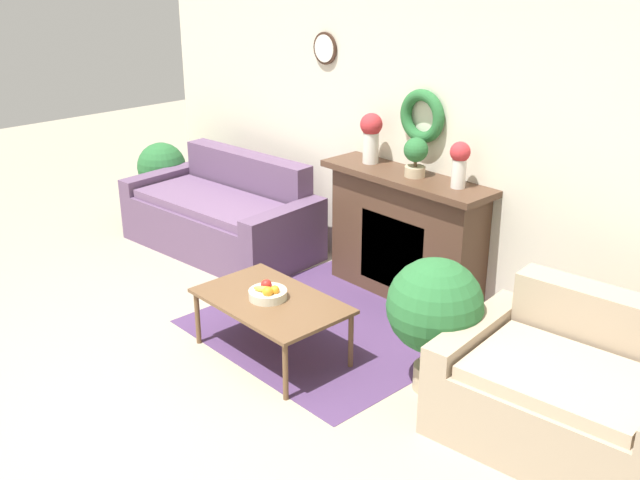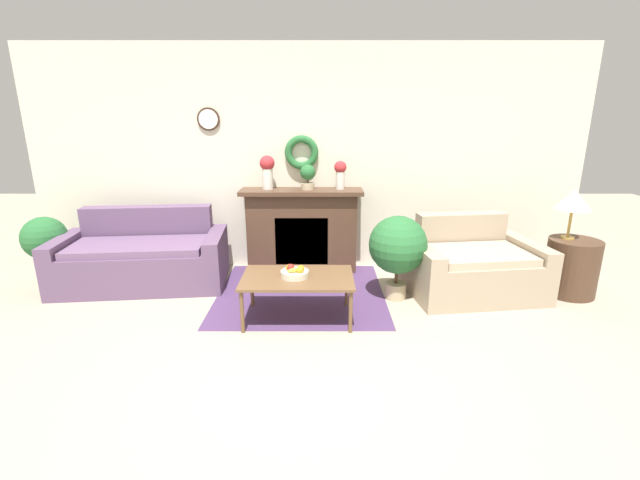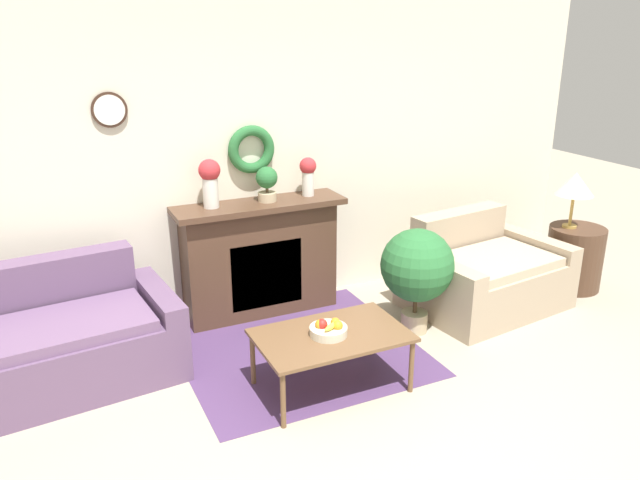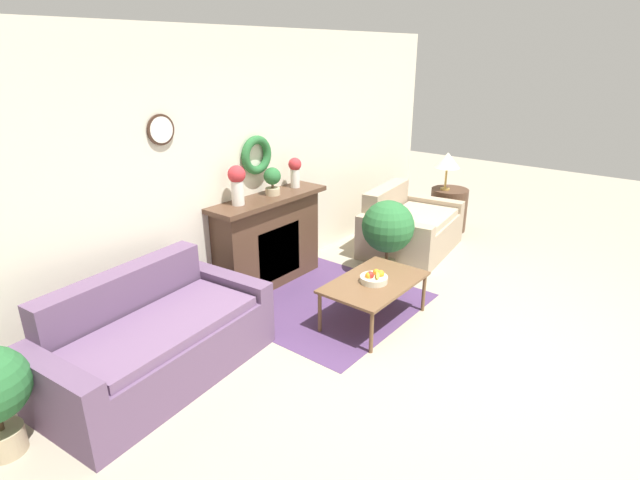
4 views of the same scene
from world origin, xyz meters
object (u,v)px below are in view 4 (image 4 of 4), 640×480
at_px(coffee_table, 375,284).
at_px(potted_plant_floor_by_loveseat, 388,228).
at_px(side_table_by_loveseat, 448,209).
at_px(couch_left, 155,341).
at_px(table_lamp, 448,161).
at_px(vase_on_mantel_left, 237,182).
at_px(fireplace, 269,240).
at_px(vase_on_mantel_right, 295,170).
at_px(loveseat_right, 409,228).
at_px(fruit_bowl, 374,278).
at_px(potted_plant_on_mantel, 272,180).

height_order(coffee_table, potted_plant_floor_by_loveseat, potted_plant_floor_by_loveseat).
height_order(coffee_table, side_table_by_loveseat, side_table_by_loveseat).
xyz_separation_m(couch_left, side_table_by_loveseat, (4.74, -0.32, 0.00)).
height_order(side_table_by_loveseat, table_lamp, table_lamp).
bearing_deg(vase_on_mantel_left, fireplace, -0.79).
bearing_deg(vase_on_mantel_right, coffee_table, -108.11).
bearing_deg(fireplace, side_table_by_loveseat, -14.98).
bearing_deg(potted_plant_floor_by_loveseat, vase_on_mantel_left, 147.66).
bearing_deg(loveseat_right, side_table_by_loveseat, -10.66).
bearing_deg(coffee_table, fruit_bowl, -165.06).
distance_m(couch_left, vase_on_mantel_right, 2.49).
distance_m(coffee_table, potted_plant_on_mantel, 1.58).
distance_m(table_lamp, vase_on_mantel_right, 2.52).
relative_size(loveseat_right, coffee_table, 1.40).
xyz_separation_m(couch_left, fruit_bowl, (1.79, -0.91, 0.17)).
relative_size(loveseat_right, vase_on_mantel_right, 4.34).
bearing_deg(loveseat_right, table_lamp, -7.84).
bearing_deg(table_lamp, fruit_bowl, -167.25).
height_order(couch_left, table_lamp, table_lamp).
relative_size(couch_left, vase_on_mantel_left, 4.76).
distance_m(couch_left, side_table_by_loveseat, 4.75).
distance_m(fireplace, vase_on_mantel_right, 0.84).
relative_size(fruit_bowl, vase_on_mantel_right, 0.77).
bearing_deg(loveseat_right, vase_on_mantel_left, 155.06).
distance_m(side_table_by_loveseat, table_lamp, 0.73).
relative_size(coffee_table, side_table_by_loveseat, 1.70).
relative_size(coffee_table, fruit_bowl, 3.99).
xyz_separation_m(coffee_table, vase_on_mantel_right, (0.45, 1.38, 0.83)).
bearing_deg(vase_on_mantel_right, side_table_by_loveseat, -17.76).
bearing_deg(potted_plant_floor_by_loveseat, loveseat_right, 11.88).
distance_m(loveseat_right, vase_on_mantel_left, 2.58).
distance_m(couch_left, table_lamp, 4.73).
bearing_deg(fruit_bowl, table_lamp, 12.75).
bearing_deg(vase_on_mantel_right, potted_plant_on_mantel, -177.06).
distance_m(fruit_bowl, potted_plant_on_mantel, 1.55).
relative_size(fireplace, side_table_by_loveseat, 2.40).
bearing_deg(couch_left, side_table_by_loveseat, -9.48).
bearing_deg(loveseat_right, potted_plant_on_mantel, 151.30).
bearing_deg(fruit_bowl, potted_plant_on_mantel, 86.29).
bearing_deg(side_table_by_loveseat, loveseat_right, 176.61).
distance_m(coffee_table, fruit_bowl, 0.08).
relative_size(fireplace, loveseat_right, 1.00).
bearing_deg(vase_on_mantel_right, potted_plant_floor_by_loveseat, -58.24).
xyz_separation_m(loveseat_right, side_table_by_loveseat, (1.05, -0.06, 0.01)).
xyz_separation_m(fruit_bowl, table_lamp, (2.88, 0.65, 0.56)).
bearing_deg(couch_left, loveseat_right, -9.60).
bearing_deg(potted_plant_on_mantel, coffee_table, -92.65).
xyz_separation_m(loveseat_right, coffee_table, (-1.87, -0.65, 0.09)).
xyz_separation_m(loveseat_right, potted_plant_on_mantel, (-1.80, 0.71, 0.89)).
xyz_separation_m(coffee_table, table_lamp, (2.85, 0.64, 0.64)).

